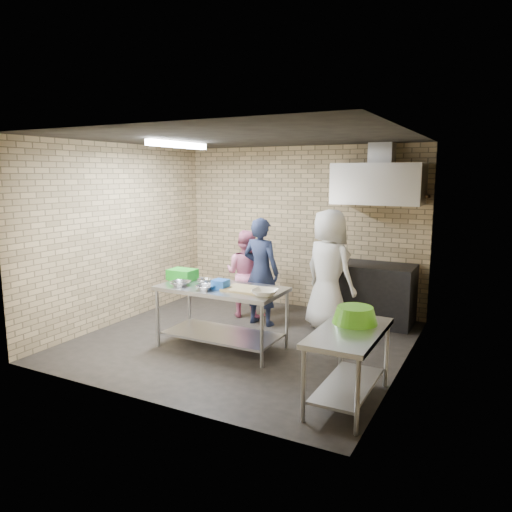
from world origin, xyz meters
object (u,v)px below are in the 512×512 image
at_px(green_basin, 355,315).
at_px(man_navy, 261,272).
at_px(green_crate, 182,274).
at_px(woman_pink, 245,274).
at_px(woman_white, 329,270).
at_px(bottle_red, 385,188).
at_px(prep_table, 222,317).
at_px(stove, 373,294).
at_px(side_counter, 348,367).
at_px(blue_tub, 221,284).

bearing_deg(green_basin, man_navy, 139.31).
height_order(green_crate, woman_pink, woman_pink).
height_order(woman_pink, woman_white, woman_white).
bearing_deg(green_crate, woman_white, 37.17).
height_order(green_basin, bottle_red, bottle_red).
distance_m(prep_table, green_crate, 0.86).
height_order(green_crate, woman_white, woman_white).
distance_m(stove, woman_pink, 1.99).
bearing_deg(woman_white, green_crate, 62.18).
height_order(side_counter, woman_pink, woman_pink).
bearing_deg(man_navy, bottle_red, -139.05).
height_order(prep_table, blue_tub, blue_tub).
height_order(stove, woman_pink, woman_pink).
bearing_deg(side_counter, stove, 99.29).
height_order(side_counter, green_crate, green_crate).
bearing_deg(green_basin, green_crate, 166.53).
height_order(green_basin, man_navy, man_navy).
xyz_separation_m(blue_tub, woman_pink, (-0.46, 1.49, -0.18)).
bearing_deg(stove, woman_white, -129.08).
distance_m(side_counter, bottle_red, 3.44).
distance_m(bottle_red, man_navy, 2.24).
bearing_deg(blue_tub, man_navy, 92.65).
xyz_separation_m(side_counter, stove, (-0.45, 2.75, 0.08)).
xyz_separation_m(prep_table, side_counter, (1.91, -0.75, -0.03)).
bearing_deg(prep_table, blue_tub, -63.43).
height_order(green_crate, green_basin, green_crate).
height_order(prep_table, bottle_red, bottle_red).
relative_size(prep_table, blue_tub, 9.00).
relative_size(prep_table, woman_pink, 1.18).
relative_size(side_counter, green_crate, 3.32).
distance_m(side_counter, man_navy, 2.73).
height_order(prep_table, woman_pink, woman_pink).
xyz_separation_m(prep_table, green_crate, (-0.70, 0.12, 0.48)).
distance_m(stove, blue_tub, 2.57).
distance_m(green_basin, woman_pink, 2.99).
xyz_separation_m(side_counter, blue_tub, (-1.86, 0.65, 0.50)).
bearing_deg(woman_white, prep_table, 80.12).
bearing_deg(stove, bottle_red, 78.23).
relative_size(side_counter, woman_white, 0.68).
xyz_separation_m(prep_table, blue_tub, (0.05, -0.10, 0.47)).
xyz_separation_m(man_navy, woman_pink, (-0.41, 0.26, -0.12)).
bearing_deg(woman_pink, man_navy, 146.60).
relative_size(green_basin, bottle_red, 2.56).
height_order(side_counter, woman_white, woman_white).
height_order(blue_tub, woman_white, woman_white).
bearing_deg(woman_white, blue_tub, 83.36).
distance_m(stove, bottle_red, 1.60).
bearing_deg(prep_table, bottle_red, 55.91).
bearing_deg(stove, side_counter, -80.71).
distance_m(bottle_red, woman_pink, 2.50).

